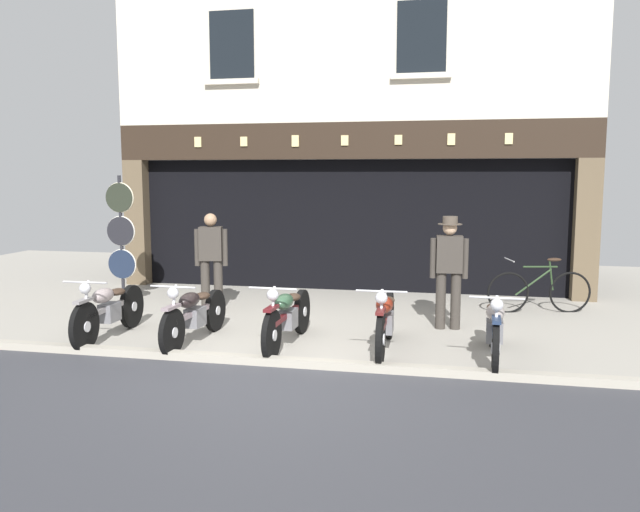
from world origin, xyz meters
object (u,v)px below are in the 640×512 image
tyre_sign_pole (121,232)px  leaning_bicycle (540,290)px  shopkeeper_center (449,267)px  advert_board_near (438,200)px  motorcycle_center (287,315)px  salesman_left (211,257)px  motorcycle_center_left (194,313)px  motorcycle_center_right (385,319)px  motorcycle_right (495,327)px  motorcycle_left (109,309)px  advert_board_far (505,197)px

tyre_sign_pole → leaning_bicycle: bearing=5.5°
shopkeeper_center → advert_board_near: 3.13m
motorcycle_center → salesman_left: salesman_left is taller
motorcycle_center_left → shopkeeper_center: size_ratio=1.18×
salesman_left → shopkeeper_center: bearing=161.4°
motorcycle_center_right → motorcycle_right: size_ratio=1.05×
salesman_left → shopkeeper_center: (3.95, -0.51, 0.02)m
motorcycle_left → motorcycle_center_left: motorcycle_left is taller
advert_board_near → motorcycle_right: bearing=-79.5°
advert_board_far → leaning_bicycle: (0.51, -1.50, -1.50)m
motorcycle_right → advert_board_near: advert_board_near is taller
motorcycle_center_right → salesman_left: size_ratio=1.22×
tyre_sign_pole → motorcycle_left: bearing=-65.4°
motorcycle_center → advert_board_near: bearing=-110.7°
shopkeeper_center → leaning_bicycle: (1.50, 1.49, -0.57)m
shopkeeper_center → advert_board_far: 3.29m
motorcycle_center → tyre_sign_pole: (-3.65, 2.24, 0.86)m
shopkeeper_center → advert_board_near: bearing=-89.6°
motorcycle_left → motorcycle_right: bearing=178.8°
motorcycle_center_right → leaning_bicycle: (2.29, 2.93, -0.06)m
shopkeeper_center → motorcycle_center_right: bearing=56.6°
tyre_sign_pole → advert_board_near: bearing=21.8°
salesman_left → shopkeeper_center: shopkeeper_center is taller
motorcycle_center_left → shopkeeper_center: shopkeeper_center is taller
tyre_sign_pole → motorcycle_center_right: bearing=-24.2°
motorcycle_center_left → salesman_left: salesman_left is taller
leaning_bicycle → motorcycle_center: bearing=116.3°
motorcycle_center_left → salesman_left: bearing=-72.9°
motorcycle_center_right → advert_board_far: (1.78, 4.43, 1.45)m
motorcycle_right → shopkeeper_center: size_ratio=1.14×
motorcycle_center_left → motorcycle_center_right: (2.61, 0.11, 0.01)m
motorcycle_center → leaning_bicycle: size_ratio=1.21×
advert_board_far → motorcycle_center_right: bearing=-111.9°
advert_board_far → salesman_left: bearing=-153.3°
leaning_bicycle → motorcycle_center_left: bearing=109.0°
motorcycle_center_right → tyre_sign_pole: 5.52m
motorcycle_center_left → motorcycle_center: 1.30m
shopkeeper_center → motorcycle_center_left: bearing=19.8°
motorcycle_center → leaning_bicycle: leaning_bicycle is taller
motorcycle_left → advert_board_near: advert_board_near is taller
motorcycle_center_right → advert_board_far: bearing=-113.0°
motorcycle_left → leaning_bicycle: bearing=-154.9°
motorcycle_center_right → motorcycle_center_left: bearing=1.3°
shopkeeper_center → leaning_bicycle: size_ratio=0.99×
motorcycle_left → motorcycle_center_right: 3.88m
motorcycle_left → advert_board_near: size_ratio=1.93×
motorcycle_center → advert_board_near: 5.00m
shopkeeper_center → tyre_sign_pole: (-5.76, 0.80, 0.34)m
motorcycle_center_left → motorcycle_center: bearing=-173.1°
motorcycle_center → salesman_left: size_ratio=1.25×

